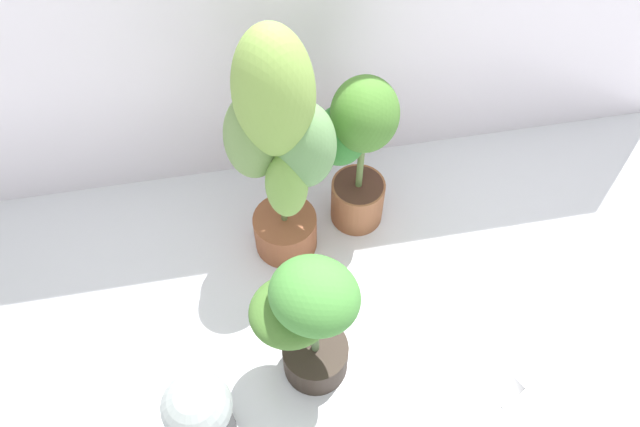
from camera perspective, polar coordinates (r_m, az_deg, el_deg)
ground_plane at (r=2.27m, az=6.04°, el=-10.31°), size 8.00×8.00×0.00m
potted_plant_front_left at (r=1.84m, az=-1.15°, el=-10.13°), size 0.39×0.35×0.65m
potted_plant_back_left at (r=1.95m, az=-3.94°, el=6.71°), size 0.42×0.34×1.07m
potted_plant_back_center at (r=2.18m, az=3.54°, el=6.49°), size 0.37×0.31×0.74m
cell_phone at (r=2.25m, az=17.84°, el=-16.25°), size 0.16×0.13×0.01m
floor_fan at (r=1.92m, az=-11.77°, el=-18.03°), size 0.25×0.25×0.38m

